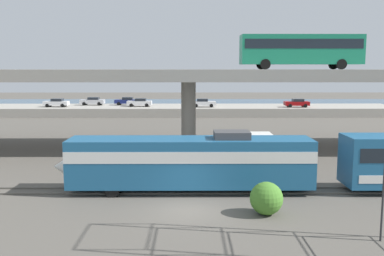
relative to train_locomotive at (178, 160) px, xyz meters
The scene contains 16 objects.
ground_plane 4.61m from the train_locomotive, 80.64° to the right, with size 260.00×260.00×0.00m, color #565149.
rail_strip_near 2.34m from the train_locomotive, 46.87° to the right, with size 110.00×0.12×0.12m, color #59544C.
rail_strip_far 2.34m from the train_locomotive, 46.87° to the left, with size 110.00×0.12×0.12m, color #59544C.
train_locomotive is the anchor object (origin of this frame).
highway_overpass 16.89m from the train_locomotive, 87.64° to the left, with size 96.00×11.10×8.29m.
transit_bus_on_overpass 20.78m from the train_locomotive, 51.65° to the left, with size 12.00×2.68×3.40m.
service_truck_west 9.07m from the train_locomotive, 47.13° to the left, with size 6.80×2.46×3.04m.
pier_parking_lot 51.02m from the train_locomotive, 89.26° to the left, with size 75.55×11.36×1.55m, color #9E998E.
parked_car_0 55.94m from the train_locomotive, 108.23° to the left, with size 4.51×1.87×1.50m.
parked_car_1 54.42m from the train_locomotive, 101.75° to the left, with size 4.39×2.00×1.50m.
parked_car_2 52.41m from the train_locomotive, 67.65° to the left, with size 4.34×1.95×1.50m.
parked_car_3 50.56m from the train_locomotive, 99.40° to the left, with size 4.44×1.83×1.50m.
parked_car_4 48.95m from the train_locomotive, 86.21° to the left, with size 4.37×1.90×1.50m.
parked_car_5 54.50m from the train_locomotive, 115.16° to the left, with size 4.35×1.94×1.50m.
harbor_water 74.04m from the train_locomotive, 89.49° to the left, with size 140.00×36.00×0.01m, color #2D5170.
shrub_right 7.17m from the train_locomotive, 42.79° to the right, with size 1.92×1.92×1.92m, color #467F2B.
Camera 1 is at (0.10, -25.06, 8.35)m, focal length 40.84 mm.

